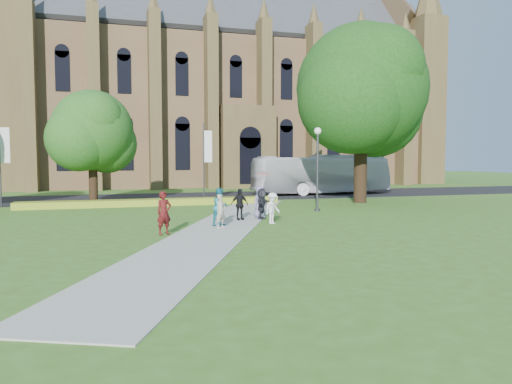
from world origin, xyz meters
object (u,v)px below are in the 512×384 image
object	(u,v)px
streetlamp	(318,159)
tour_coach	(321,174)
pedestrian_0	(164,213)
large_tree	(362,89)

from	to	relation	value
streetlamp	tour_coach	size ratio (longest dim) A/B	0.41
tour_coach	pedestrian_0	bearing A→B (deg)	137.14
large_tree	streetlamp	bearing A→B (deg)	-140.71
streetlamp	large_tree	bearing A→B (deg)	39.29
streetlamp	tour_coach	world-z (taller)	streetlamp
streetlamp	large_tree	distance (m)	8.73
tour_coach	streetlamp	bearing A→B (deg)	151.28
streetlamp	tour_coach	distance (m)	14.44
pedestrian_0	streetlamp	bearing A→B (deg)	12.50
large_tree	pedestrian_0	bearing A→B (deg)	-144.14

